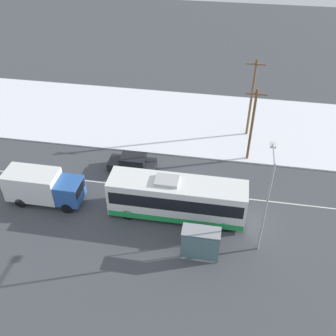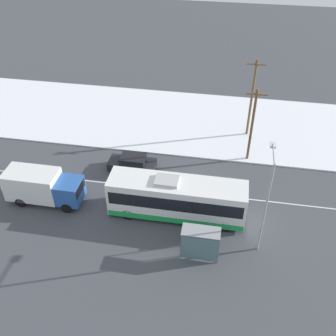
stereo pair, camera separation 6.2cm
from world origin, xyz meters
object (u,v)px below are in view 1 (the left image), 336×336
at_px(utility_pole_snowlot, 252,98).
at_px(bus_shelter, 201,241).
at_px(city_bus, 177,198).
at_px(sedan_car, 133,162).
at_px(pedestrian_at_stop, 189,234).
at_px(box_truck, 42,186).
at_px(utility_pole_roadside, 252,124).
at_px(streetlamp, 268,194).

bearing_deg(utility_pole_snowlot, bus_shelter, -100.32).
xyz_separation_m(city_bus, utility_pole_snowlot, (5.33, 12.88, 2.56)).
bearing_deg(sedan_car, pedestrian_at_stop, 127.94).
height_order(sedan_car, bus_shelter, bus_shelter).
bearing_deg(bus_shelter, box_truck, 164.19).
bearing_deg(box_truck, utility_pole_roadside, 28.10).
bearing_deg(box_truck, bus_shelter, -15.81).
bearing_deg(bus_shelter, utility_pole_roadside, 75.74).
distance_m(sedan_car, utility_pole_snowlot, 13.28).
relative_size(streetlamp, utility_pole_snowlot, 0.95).
bearing_deg(bus_shelter, city_bus, 119.42).
bearing_deg(streetlamp, box_truck, 174.21).
bearing_deg(utility_pole_snowlot, sedan_car, -142.53).
relative_size(city_bus, bus_shelter, 3.96).
bearing_deg(box_truck, city_bus, 1.29).
bearing_deg(streetlamp, city_bus, 162.46).
height_order(bus_shelter, utility_pole_roadside, utility_pole_roadside).
relative_size(pedestrian_at_stop, streetlamp, 0.20).
bearing_deg(utility_pole_roadside, streetlamp, -85.08).
xyz_separation_m(city_bus, box_truck, (-11.01, -0.25, -0.13)).
height_order(box_truck, utility_pole_snowlot, utility_pole_snowlot).
height_order(box_truck, pedestrian_at_stop, box_truck).
xyz_separation_m(box_truck, streetlamp, (17.37, -1.76, 3.32)).
height_order(pedestrian_at_stop, bus_shelter, bus_shelter).
distance_m(sedan_car, utility_pole_roadside, 11.27).
xyz_separation_m(sedan_car, utility_pole_roadside, (10.29, 3.47, 3.02)).
bearing_deg(city_bus, sedan_car, 133.67).
xyz_separation_m(pedestrian_at_stop, utility_pole_snowlot, (4.01, 15.72, 3.32)).
bearing_deg(utility_pole_snowlot, pedestrian_at_stop, -104.30).
height_order(pedestrian_at_stop, utility_pole_snowlot, utility_pole_snowlot).
xyz_separation_m(box_truck, bus_shelter, (13.27, -3.76, 0.09)).
bearing_deg(city_bus, pedestrian_at_stop, -64.97).
distance_m(bus_shelter, utility_pole_snowlot, 17.36).
xyz_separation_m(streetlamp, utility_pole_roadside, (-0.91, 10.55, -1.06)).
bearing_deg(box_truck, utility_pole_snowlot, 38.77).
bearing_deg(utility_pole_roadside, bus_shelter, -104.26).
xyz_separation_m(city_bus, bus_shelter, (2.26, -4.01, -0.04)).
relative_size(box_truck, pedestrian_at_stop, 3.98).
relative_size(city_bus, pedestrian_at_stop, 6.83).
bearing_deg(utility_pole_roadside, city_bus, -122.53).
relative_size(sedan_car, utility_pole_roadside, 0.59).
bearing_deg(city_bus, utility_pole_snowlot, 67.51).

